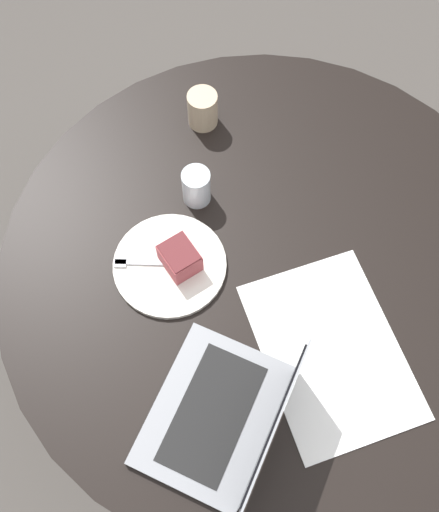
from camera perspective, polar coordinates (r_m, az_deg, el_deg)
The scene contains 9 objects.
ground_plane at distance 2.07m, azimuth 3.15°, elevation -9.16°, with size 12.00×12.00×0.00m, color #4C4742.
dining_table at distance 1.50m, azimuth 4.29°, elevation -2.86°, with size 1.23×1.23×0.75m.
paper_document at distance 1.31m, azimuth 10.56°, elevation -8.84°, with size 0.41×0.30×0.00m.
plate at distance 1.35m, azimuth -4.75°, elevation -0.85°, with size 0.26×0.26×0.01m.
cake_slice at distance 1.32m, azimuth -3.81°, elevation -0.17°, with size 0.10×0.09×0.06m.
fork at distance 1.35m, azimuth -7.20°, elevation -0.62°, with size 0.08×0.17×0.00m.
coffee_glass at distance 1.53m, azimuth -1.48°, elevation 13.85°, with size 0.07×0.07×0.10m.
water_glass at distance 1.40m, azimuth -2.22°, elevation 6.62°, with size 0.07×0.07×0.10m.
laptop at distance 1.22m, azimuth 0.66°, elevation -15.19°, with size 0.39×0.39×0.22m.
Camera 1 is at (0.49, -0.31, 1.99)m, focal length 42.00 mm.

